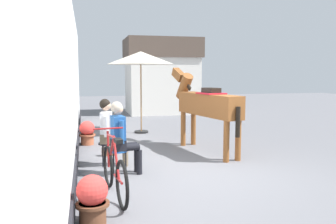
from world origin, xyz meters
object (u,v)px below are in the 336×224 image
(flower_planter_nearest, at_px, (92,199))
(flower_planter_farthest, at_px, (87,132))
(satchel_bag, at_px, (108,151))
(seated_visitor_near, at_px, (122,134))
(saddled_horse_center, at_px, (206,104))
(leaning_bicycle, at_px, (114,172))
(seated_visitor_far, at_px, (110,129))
(cafe_parasol, at_px, (141,58))

(flower_planter_nearest, relative_size, flower_planter_farthest, 1.00)
(flower_planter_nearest, relative_size, satchel_bag, 2.29)
(seated_visitor_near, distance_m, saddled_horse_center, 2.70)
(saddled_horse_center, relative_size, satchel_bag, 10.55)
(leaning_bicycle, xyz_separation_m, satchel_bag, (0.09, 2.80, -0.30))
(seated_visitor_far, relative_size, flower_planter_farthest, 2.17)
(seated_visitor_far, bearing_deg, leaning_bicycle, -91.99)
(seated_visitor_near, relative_size, seated_visitor_far, 1.00)
(cafe_parasol, height_order, satchel_bag, cafe_parasol)
(saddled_horse_center, relative_size, cafe_parasol, 1.14)
(seated_visitor_near, distance_m, seated_visitor_far, 0.74)
(flower_planter_farthest, bearing_deg, seated_visitor_far, -79.26)
(flower_planter_farthest, bearing_deg, satchel_bag, -71.99)
(flower_planter_nearest, bearing_deg, seated_visitor_far, 81.50)
(flower_planter_nearest, xyz_separation_m, cafe_parasol, (1.69, 6.64, 2.03))
(flower_planter_nearest, bearing_deg, flower_planter_farthest, 90.19)
(satchel_bag, bearing_deg, flower_planter_farthest, -87.39)
(seated_visitor_near, height_order, seated_visitor_far, same)
(seated_visitor_near, distance_m, cafe_parasol, 4.94)
(saddled_horse_center, height_order, flower_planter_nearest, saddled_horse_center)
(seated_visitor_far, xyz_separation_m, flower_planter_nearest, (-0.42, -2.82, -0.44))
(flower_planter_nearest, height_order, flower_planter_farthest, same)
(saddled_horse_center, relative_size, leaning_bicycle, 1.68)
(leaning_bicycle, bearing_deg, cafe_parasol, 76.90)
(seated_visitor_near, bearing_deg, leaning_bicycle, -101.34)
(seated_visitor_near, relative_size, satchel_bag, 4.96)
(saddled_horse_center, relative_size, flower_planter_nearest, 4.61)
(saddled_horse_center, distance_m, satchel_bag, 2.57)
(flower_planter_farthest, bearing_deg, cafe_parasol, 41.70)
(seated_visitor_far, xyz_separation_m, satchel_bag, (0.02, 0.90, -0.68))
(leaning_bicycle, bearing_deg, saddled_horse_center, 48.12)
(saddled_horse_center, bearing_deg, seated_visitor_far, -161.04)
(flower_planter_nearest, bearing_deg, leaning_bicycle, 68.86)
(saddled_horse_center, xyz_separation_m, leaning_bicycle, (-2.43, -2.71, -0.76))
(seated_visitor_far, xyz_separation_m, saddled_horse_center, (2.36, 0.81, 0.38))
(seated_visitor_far, bearing_deg, satchel_bag, 88.76)
(seated_visitor_near, bearing_deg, satchel_bag, 95.34)
(satchel_bag, bearing_deg, seated_visitor_near, 79.94)
(seated_visitor_far, xyz_separation_m, flower_planter_farthest, (-0.44, 2.31, -0.44))
(seated_visitor_near, height_order, saddled_horse_center, saddled_horse_center)
(saddled_horse_center, height_order, flower_planter_farthest, saddled_horse_center)
(flower_planter_nearest, distance_m, cafe_parasol, 7.15)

